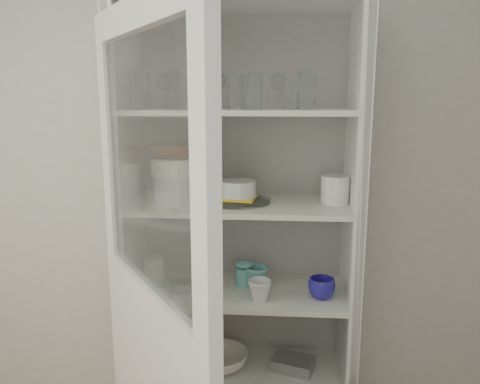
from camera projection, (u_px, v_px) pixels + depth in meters
The scene contains 33 objects.
wall_back at pixel (203, 183), 2.27m from camera, with size 3.60×0.02×2.60m, color beige.
pantry_cabinet at pixel (241, 266), 2.17m from camera, with size 1.00×0.45×2.10m.
cupboard_door at pixel (154, 353), 1.56m from camera, with size 0.55×0.76×2.00m.
tumbler_0 at pixel (132, 90), 1.82m from camera, with size 0.08×0.08×0.15m, color silver.
tumbler_1 at pixel (212, 94), 1.84m from camera, with size 0.06×0.06×0.13m, color silver.
tumbler_2 at pixel (236, 92), 1.79m from camera, with size 0.07×0.07×0.13m, color silver.
tumbler_3 at pixel (257, 91), 1.83m from camera, with size 0.07×0.07×0.14m, color silver.
tumbler_4 at pixel (252, 92), 1.81m from camera, with size 0.07×0.07×0.14m, color silver.
tumbler_5 at pixel (292, 93), 1.81m from camera, with size 0.06×0.06×0.13m, color silver.
tumbler_6 at pixel (306, 90), 1.81m from camera, with size 0.08×0.08×0.15m, color silver.
tumbler_7 at pixel (143, 90), 1.98m from camera, with size 0.08×0.08×0.15m, color silver.
tumbler_8 at pixel (207, 91), 1.98m from camera, with size 0.08×0.08×0.15m, color silver.
tumbler_9 at pixel (198, 91), 1.96m from camera, with size 0.08×0.08×0.15m, color silver.
goblet_0 at pixel (165, 90), 2.07m from camera, with size 0.07×0.07×0.16m, color silver, non-canonical shape.
goblet_1 at pixel (218, 89), 2.07m from camera, with size 0.08×0.08×0.17m, color silver, non-canonical shape.
goblet_2 at pixel (278, 89), 2.05m from camera, with size 0.07×0.07×0.16m, color silver, non-canonical shape.
goblet_3 at pixel (305, 88), 2.00m from camera, with size 0.08×0.08×0.18m, color silver, non-canonical shape.
plate_stack_front at pixel (178, 189), 2.01m from camera, with size 0.21×0.21×0.13m, color silver.
plate_stack_back at pixel (205, 189), 2.18m from camera, with size 0.20×0.20×0.06m, color silver.
cream_bowl at pixel (178, 166), 1.99m from camera, with size 0.23×0.23×0.07m, color white.
terracotta_bowl at pixel (177, 151), 1.98m from camera, with size 0.24×0.24×0.06m, color #5D3112.
glass_platter at pixel (238, 200), 2.03m from camera, with size 0.29×0.29×0.02m, color silver.
yellow_trivet at pixel (238, 197), 2.03m from camera, with size 0.16×0.16×0.01m, color yellow.
white_ramekin at pixel (238, 188), 2.02m from camera, with size 0.16×0.16×0.07m, color silver.
grey_bowl_stack at pixel (335, 189), 2.01m from camera, with size 0.12×0.12×0.12m, color silver.
mug_blue at pixel (322, 288), 2.00m from camera, with size 0.11×0.11×0.09m, color navy.
mug_teal at pixel (257, 277), 2.12m from camera, with size 0.10×0.10×0.10m, color #1B7F6E.
mug_white at pixel (260, 291), 1.97m from camera, with size 0.10×0.10×0.09m, color silver.
teal_jar at pixel (245, 275), 2.15m from camera, with size 0.08×0.08×0.10m.
measuring_cups at pixel (182, 286), 2.09m from camera, with size 0.10×0.10×0.04m, color #B6B6C2.
white_canister at pixel (154, 269), 2.19m from camera, with size 0.10×0.10×0.12m, color silver.
cream_dish at pixel (221, 359), 2.20m from camera, with size 0.25×0.25×0.08m, color white.
tin_box at pixel (293, 364), 2.18m from camera, with size 0.19×0.13×0.06m, color #989898.
Camera 1 is at (0.35, -0.71, 1.70)m, focal length 35.00 mm.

